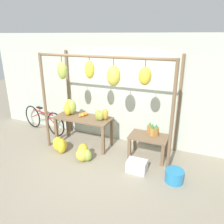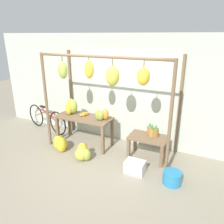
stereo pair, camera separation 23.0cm
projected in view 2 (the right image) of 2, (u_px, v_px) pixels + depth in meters
ground_plane at (93, 166)px, 4.86m from camera, size 20.00×20.00×0.00m
shop_wall_back at (121, 90)px, 5.68m from camera, size 8.00×0.08×2.80m
stall_awning at (106, 84)px, 4.73m from camera, size 3.13×1.19×2.37m
display_table_main at (84, 121)px, 5.62m from camera, size 1.45×0.63×0.77m
display_table_side at (148, 141)px, 5.02m from camera, size 0.87×0.56×0.56m
banana_pile_on_table at (71, 107)px, 5.74m from camera, size 0.40×0.42×0.40m
orange_pile at (84, 114)px, 5.63m from camera, size 0.16×0.23×0.09m
pineapple_cluster at (153, 131)px, 5.00m from camera, size 0.30×0.25×0.31m
banana_pile_ground_left at (61, 144)px, 5.48m from camera, size 0.42×0.38×0.38m
banana_pile_ground_right at (83, 153)px, 5.07m from camera, size 0.45×0.45×0.37m
fruit_crate_white at (135, 167)px, 4.60m from camera, size 0.41×0.29×0.26m
blue_bucket at (172, 178)px, 4.25m from camera, size 0.36×0.36×0.25m
parked_bicycle at (46, 119)px, 6.57m from camera, size 1.73×0.43×0.74m
papaya_pile at (102, 115)px, 5.33m from camera, size 0.34×0.28×0.28m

